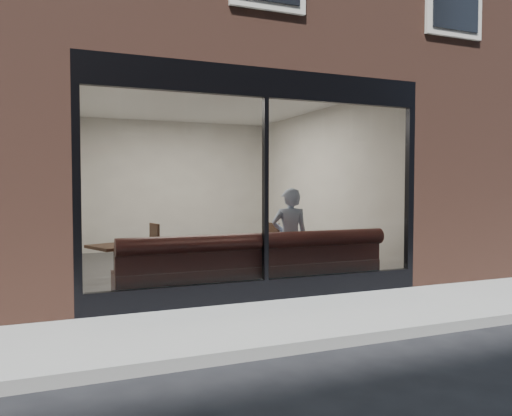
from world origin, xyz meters
name	(u,v)px	position (x,y,z in m)	size (l,w,h in m)	color
ground	(345,344)	(0.00, 0.00, 0.00)	(120.00, 120.00, 0.00)	black
sidewalk_near	(300,319)	(0.00, 1.00, 0.01)	(40.00, 2.00, 0.01)	gray
kerb_near	(348,340)	(0.00, -0.05, 0.06)	(40.00, 0.10, 0.12)	gray
host_building_pier_left	(2,186)	(-3.75, 8.00, 1.60)	(2.50, 12.00, 3.20)	brown
host_building_pier_right	(305,186)	(3.75, 8.00, 1.60)	(2.50, 12.00, 3.20)	brown
host_building_backfill	(149,186)	(0.00, 11.00, 1.60)	(5.00, 6.00, 3.20)	brown
cafe_floor	(205,267)	(0.00, 5.00, 0.02)	(6.00, 6.00, 0.00)	#2D2D30
cafe_ceiling	(204,102)	(0.00, 5.00, 3.19)	(6.00, 6.00, 0.00)	white
cafe_wall_back	(171,186)	(0.00, 7.99, 1.60)	(5.00, 5.00, 0.00)	beige
cafe_wall_left	(67,186)	(-2.49, 5.00, 1.60)	(6.00, 6.00, 0.00)	beige
cafe_wall_right	(318,186)	(2.49, 5.00, 1.60)	(6.00, 6.00, 0.00)	beige
storefront_kick	(265,290)	(0.00, 2.05, 0.15)	(5.00, 0.10, 0.30)	black
storefront_header	(265,83)	(0.00, 2.05, 3.00)	(5.00, 0.10, 0.40)	black
storefront_mullion	(265,189)	(0.00, 2.05, 1.55)	(0.06, 0.10, 2.50)	black
storefront_glass	(266,189)	(0.00, 2.02, 1.55)	(4.80, 4.80, 0.00)	white
banquette	(254,280)	(0.00, 2.45, 0.23)	(4.00, 0.55, 0.45)	#361913
person	(290,238)	(0.69, 2.69, 0.78)	(0.57, 0.37, 1.56)	#A6BADC
cafe_table_left	(116,246)	(-1.89, 3.00, 0.74)	(0.65, 0.65, 0.04)	#322013
cafe_table_right	(333,237)	(1.66, 3.00, 0.74)	(0.57, 0.57, 0.04)	#322013
cafe_chair_left	(144,265)	(-1.28, 4.32, 0.24)	(0.37, 0.37, 0.04)	#322013
cafe_chair_right	(263,264)	(0.65, 3.68, 0.24)	(0.41, 0.41, 0.04)	#322013
wall_poster	(71,185)	(-2.45, 4.17, 1.61)	(0.02, 0.58, 0.78)	white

